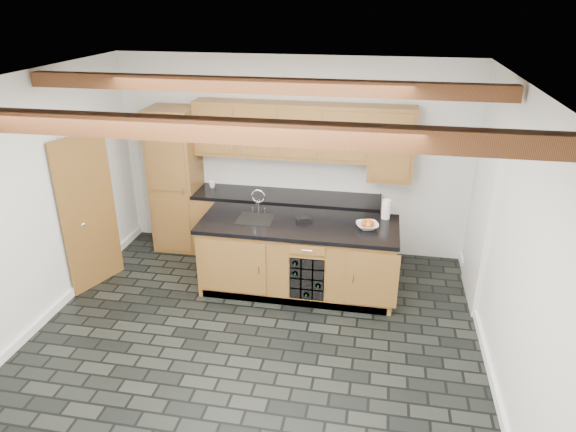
# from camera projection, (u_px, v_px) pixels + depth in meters

# --- Properties ---
(ground) EXTENTS (5.00, 5.00, 0.00)m
(ground) POSITION_uv_depth(u_px,v_px,m) (251.00, 346.00, 5.60)
(ground) COLOR black
(ground) RESTS_ON ground
(room_shell) EXTENTS (5.01, 5.00, 5.00)m
(room_shell) POSITION_uv_depth(u_px,v_px,m) (252.00, 198.00, 5.48)
(room_shell) COLOR white
(room_shell) RESTS_ON ground
(back_cabinetry) EXTENTS (3.65, 0.62, 2.20)m
(back_cabinetry) POSITION_uv_depth(u_px,v_px,m) (263.00, 189.00, 7.29)
(back_cabinetry) COLOR #9E6932
(back_cabinetry) RESTS_ON ground
(island) EXTENTS (2.48, 0.96, 0.93)m
(island) POSITION_uv_depth(u_px,v_px,m) (299.00, 256.00, 6.52)
(island) COLOR #9E6932
(island) RESTS_ON ground
(faucet) EXTENTS (0.45, 0.40, 0.34)m
(faucet) POSITION_uv_depth(u_px,v_px,m) (256.00, 216.00, 6.46)
(faucet) COLOR black
(faucet) RESTS_ON island
(kitchen_scale) EXTENTS (0.21, 0.16, 0.06)m
(kitchen_scale) POSITION_uv_depth(u_px,v_px,m) (304.00, 219.00, 6.37)
(kitchen_scale) COLOR black
(kitchen_scale) RESTS_ON island
(fruit_bowl) EXTENTS (0.32, 0.32, 0.07)m
(fruit_bowl) POSITION_uv_depth(u_px,v_px,m) (367.00, 226.00, 6.18)
(fruit_bowl) COLOR beige
(fruit_bowl) RESTS_ON island
(fruit_cluster) EXTENTS (0.16, 0.17, 0.07)m
(fruit_cluster) POSITION_uv_depth(u_px,v_px,m) (367.00, 223.00, 6.17)
(fruit_cluster) COLOR #AD2D17
(fruit_cluster) RESTS_ON fruit_bowl
(paper_towel) EXTENTS (0.11, 0.11, 0.25)m
(paper_towel) POSITION_uv_depth(u_px,v_px,m) (386.00, 209.00, 6.42)
(paper_towel) COLOR white
(paper_towel) RESTS_ON island
(mug) EXTENTS (0.12, 0.12, 0.10)m
(mug) POSITION_uv_depth(u_px,v_px,m) (212.00, 184.00, 7.47)
(mug) COLOR white
(mug) RESTS_ON back_cabinetry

